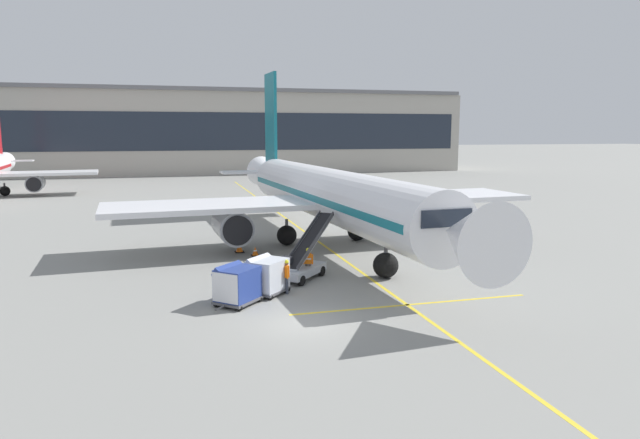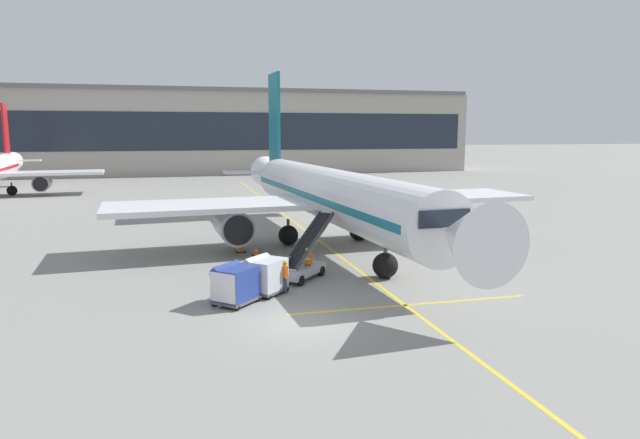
# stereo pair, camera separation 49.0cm
# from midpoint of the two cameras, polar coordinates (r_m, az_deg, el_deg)

# --- Properties ---
(ground_plane) EXTENTS (600.00, 600.00, 0.00)m
(ground_plane) POSITION_cam_midpoint_polar(r_m,az_deg,el_deg) (24.63, -2.32, -10.40)
(ground_plane) COLOR gray
(parked_airplane) EXTENTS (30.97, 40.35, 13.68)m
(parked_airplane) POSITION_cam_midpoint_polar(r_m,az_deg,el_deg) (40.51, 0.30, 2.48)
(parked_airplane) COLOR white
(parked_airplane) RESTS_ON ground
(belt_loader) EXTENTS (4.36, 4.63, 3.42)m
(belt_loader) POSITION_cam_midpoint_polar(r_m,az_deg,el_deg) (31.67, -2.28, -4.30)
(belt_loader) COLOR #A3A8B2
(belt_loader) RESTS_ON ground
(baggage_cart_lead) EXTENTS (2.54, 2.55, 1.91)m
(baggage_cart_lead) POSITION_cam_midpoint_polar(r_m,az_deg,el_deg) (28.72, -5.89, -5.55)
(baggage_cart_lead) COLOR #515156
(baggage_cart_lead) RESTS_ON ground
(baggage_cart_second) EXTENTS (2.54, 2.55, 1.91)m
(baggage_cart_second) POSITION_cam_midpoint_polar(r_m,az_deg,el_deg) (27.23, -8.91, -6.42)
(baggage_cart_second) COLOR #515156
(baggage_cart_second) RESTS_ON ground
(ground_crew_by_loader) EXTENTS (0.55, 0.34, 1.74)m
(ground_crew_by_loader) POSITION_cam_midpoint_polar(r_m,az_deg,el_deg) (31.53, -1.66, -4.21)
(ground_crew_by_loader) COLOR #514C42
(ground_crew_by_loader) RESTS_ON ground
(ground_crew_by_carts) EXTENTS (0.26, 0.57, 1.74)m
(ground_crew_by_carts) POSITION_cam_midpoint_polar(r_m,az_deg,el_deg) (28.76, -3.88, -5.51)
(ground_crew_by_carts) COLOR #333847
(ground_crew_by_carts) RESTS_ON ground
(safety_cone_engine_keepout) EXTENTS (0.62, 0.62, 0.70)m
(safety_cone_engine_keepout) POSITION_cam_midpoint_polar(r_m,az_deg,el_deg) (38.90, -8.48, -2.79)
(safety_cone_engine_keepout) COLOR black
(safety_cone_engine_keepout) RESTS_ON ground
(safety_cone_wingtip) EXTENTS (0.53, 0.53, 0.60)m
(safety_cone_wingtip) POSITION_cam_midpoint_polar(r_m,az_deg,el_deg) (37.67, -6.92, -3.21)
(safety_cone_wingtip) COLOR black
(safety_cone_wingtip) RESTS_ON ground
(apron_guidance_line_lead_in) EXTENTS (0.20, 110.00, 0.01)m
(apron_guidance_line_lead_in) POSITION_cam_midpoint_polar(r_m,az_deg,el_deg) (40.32, 0.25, -2.77)
(apron_guidance_line_lead_in) COLOR yellow
(apron_guidance_line_lead_in) RESTS_ON ground
(apron_guidance_line_stop_bar) EXTENTS (12.00, 0.20, 0.01)m
(apron_guidance_line_stop_bar) POSITION_cam_midpoint_polar(r_m,az_deg,el_deg) (27.46, 8.81, -8.45)
(apron_guidance_line_stop_bar) COLOR yellow
(apron_guidance_line_stop_bar) RESTS_ON ground
(terminal_building) EXTENTS (126.50, 21.28, 16.29)m
(terminal_building) POSITION_cam_midpoint_polar(r_m,az_deg,el_deg) (118.19, -17.35, 8.43)
(terminal_building) COLOR #A8A399
(terminal_building) RESTS_ON ground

